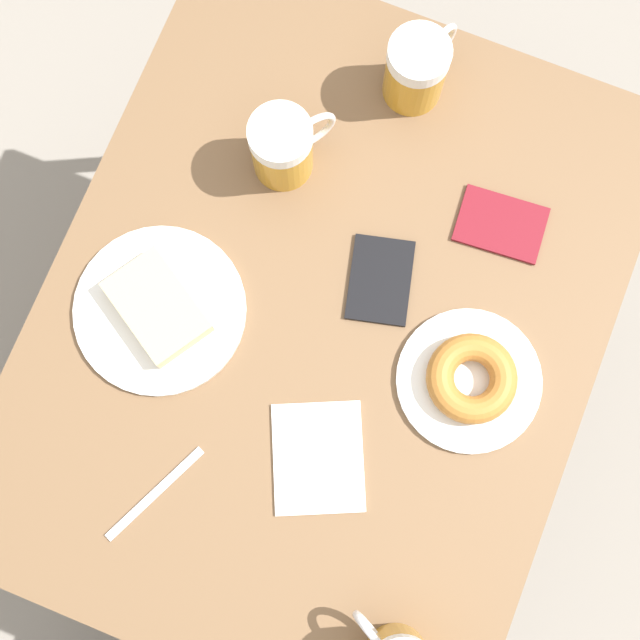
% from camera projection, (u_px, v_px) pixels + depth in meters
% --- Properties ---
extents(ground_plane, '(8.00, 8.00, 0.00)m').
position_uv_depth(ground_plane, '(320.00, 384.00, 2.04)').
color(ground_plane, gray).
extents(table, '(0.79, 1.00, 0.78)m').
position_uv_depth(table, '(320.00, 331.00, 1.34)').
color(table, brown).
rests_on(table, ground_plane).
extents(plate_with_cake, '(0.25, 0.25, 0.04)m').
position_uv_depth(plate_with_cake, '(159.00, 309.00, 1.26)').
color(plate_with_cake, white).
rests_on(plate_with_cake, table).
extents(plate_with_donut, '(0.21, 0.21, 0.05)m').
position_uv_depth(plate_with_donut, '(471.00, 379.00, 1.24)').
color(plate_with_donut, white).
rests_on(plate_with_donut, table).
extents(beer_mug_left, '(0.10, 0.12, 0.12)m').
position_uv_depth(beer_mug_left, '(283.00, 147.00, 1.26)').
color(beer_mug_left, '#C68C23').
rests_on(beer_mug_left, table).
extents(beer_mug_right, '(0.09, 0.13, 0.12)m').
position_uv_depth(beer_mug_right, '(417.00, 69.00, 1.28)').
color(beer_mug_right, '#C68C23').
rests_on(beer_mug_right, table).
extents(napkin_folded, '(0.18, 0.19, 0.00)m').
position_uv_depth(napkin_folded, '(318.00, 458.00, 1.24)').
color(napkin_folded, white).
rests_on(napkin_folded, table).
extents(fork, '(0.08, 0.16, 0.00)m').
position_uv_depth(fork, '(155.00, 494.00, 1.23)').
color(fork, silver).
rests_on(fork, table).
extents(passport_near_edge, '(0.12, 0.14, 0.01)m').
position_uv_depth(passport_near_edge, '(380.00, 280.00, 1.28)').
color(passport_near_edge, black).
rests_on(passport_near_edge, table).
extents(passport_far_edge, '(0.13, 0.10, 0.01)m').
position_uv_depth(passport_far_edge, '(501.00, 224.00, 1.30)').
color(passport_far_edge, maroon).
rests_on(passport_far_edge, table).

